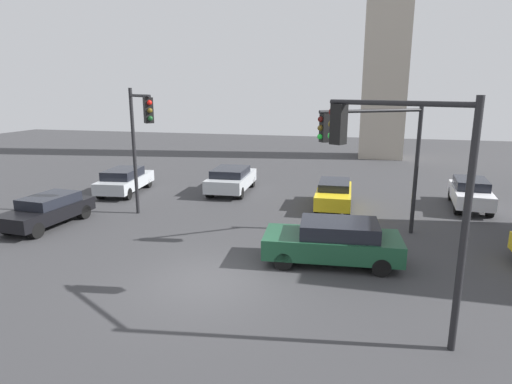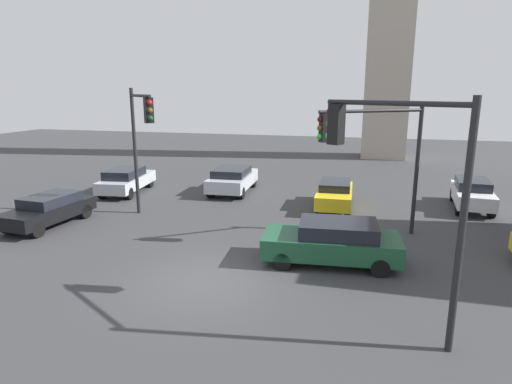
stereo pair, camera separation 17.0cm
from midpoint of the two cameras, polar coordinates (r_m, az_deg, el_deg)
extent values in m
plane|color=#38383A|center=(13.41, -6.79, -11.72)|extent=(85.77, 85.77, 0.00)
cylinder|color=black|center=(20.51, -16.08, 5.05)|extent=(0.16, 0.16, 5.77)
cylinder|color=black|center=(18.90, -15.49, 12.22)|extent=(2.11, 2.19, 0.12)
cube|color=black|center=(17.75, -14.36, 10.46)|extent=(0.45, 0.45, 1.00)
sphere|color=red|center=(17.55, -14.24, 11.42)|extent=(0.20, 0.20, 0.20)
sphere|color=#594714|center=(17.56, -14.18, 10.44)|extent=(0.20, 0.20, 0.20)
sphere|color=#14471E|center=(17.57, -14.13, 9.47)|extent=(0.20, 0.20, 0.20)
cylinder|color=black|center=(10.00, 25.54, -4.71)|extent=(0.16, 0.16, 5.58)
cylinder|color=black|center=(10.25, 17.66, 11.18)|extent=(3.07, 1.88, 0.12)
cube|color=black|center=(11.04, 10.48, 8.83)|extent=(0.44, 0.44, 1.00)
sphere|color=#4C0F0C|center=(11.14, 9.68, 10.44)|extent=(0.20, 0.20, 0.20)
sphere|color=#594714|center=(11.16, 9.62, 8.91)|extent=(0.20, 0.20, 0.20)
sphere|color=green|center=(11.18, 9.56, 7.37)|extent=(0.20, 0.20, 0.20)
cylinder|color=black|center=(18.02, 20.24, 2.78)|extent=(0.16, 0.16, 5.22)
cylinder|color=black|center=(16.40, 14.98, 10.36)|extent=(3.68, 2.63, 0.12)
cube|color=black|center=(15.37, 8.87, 8.42)|extent=(0.45, 0.45, 1.00)
sphere|color=#4C0F0C|center=(15.25, 8.25, 9.53)|extent=(0.20, 0.20, 0.20)
sphere|color=#594714|center=(15.28, 8.21, 8.41)|extent=(0.20, 0.20, 0.20)
sphere|color=green|center=(15.30, 8.17, 7.29)|extent=(0.20, 0.20, 0.20)
cube|color=black|center=(20.34, -26.20, -2.45)|extent=(1.98, 4.19, 0.57)
cube|color=black|center=(20.37, -25.94, -1.01)|extent=(1.65, 2.38, 0.46)
cylinder|color=black|center=(19.00, -27.46, -4.53)|extent=(0.35, 0.65, 0.64)
cylinder|color=black|center=(20.00, -30.30, -4.02)|extent=(0.35, 0.65, 0.64)
cylinder|color=black|center=(20.93, -22.13, -2.44)|extent=(0.35, 0.65, 0.64)
cylinder|color=black|center=(21.84, -24.95, -2.08)|extent=(0.35, 0.65, 0.64)
cube|color=silver|center=(23.45, 26.38, -0.33)|extent=(1.96, 4.19, 0.65)
cube|color=black|center=(23.54, 26.45, 1.00)|extent=(1.62, 2.39, 0.47)
cylinder|color=black|center=(22.30, 28.44, -2.07)|extent=(0.35, 0.72, 0.70)
cylinder|color=black|center=(22.10, 25.02, -1.83)|extent=(0.35, 0.72, 0.70)
cylinder|color=black|center=(24.95, 27.44, -0.45)|extent=(0.35, 0.72, 0.70)
cylinder|color=black|center=(24.77, 24.37, -0.23)|extent=(0.35, 0.72, 0.70)
cube|color=yellow|center=(21.43, 10.06, -0.45)|extent=(1.76, 4.06, 0.65)
cube|color=black|center=(21.52, 10.14, 0.93)|extent=(1.51, 2.29, 0.40)
cylinder|color=black|center=(20.18, 11.76, -2.35)|extent=(0.31, 0.60, 0.59)
cylinder|color=black|center=(20.23, 7.93, -2.15)|extent=(0.31, 0.60, 0.59)
cylinder|color=black|center=(22.82, 11.88, -0.53)|extent=(0.31, 0.60, 0.59)
cylinder|color=black|center=(22.87, 8.49, -0.36)|extent=(0.31, 0.60, 0.59)
cube|color=#ADB2B7|center=(25.28, -17.15, 1.27)|extent=(2.27, 4.52, 0.62)
cube|color=black|center=(24.99, -17.43, 2.35)|extent=(1.84, 2.60, 0.51)
cylinder|color=black|center=(26.95, -17.24, 1.32)|extent=(0.39, 0.67, 0.64)
cylinder|color=black|center=(26.39, -14.36, 1.26)|extent=(0.39, 0.67, 0.64)
cylinder|color=black|center=(24.37, -20.06, -0.13)|extent=(0.39, 0.67, 0.64)
cylinder|color=black|center=(23.74, -16.94, -0.23)|extent=(0.39, 0.67, 0.64)
cube|color=#ADB2B7|center=(24.41, -3.47, 1.54)|extent=(2.18, 4.46, 0.68)
cube|color=black|center=(24.09, -3.62, 2.66)|extent=(1.86, 2.53, 0.45)
cylinder|color=black|center=(26.09, -4.35, 1.53)|extent=(0.39, 0.67, 0.65)
cylinder|color=black|center=(25.70, -0.84, 1.39)|extent=(0.39, 0.67, 0.65)
cylinder|color=black|center=(23.31, -6.34, 0.05)|extent=(0.39, 0.67, 0.65)
cylinder|color=black|center=(22.87, -2.43, -0.14)|extent=(0.39, 0.67, 0.65)
cube|color=#19472D|center=(14.65, 9.69, -6.90)|extent=(4.64, 2.30, 0.68)
cube|color=black|center=(14.47, 10.67, -4.85)|extent=(2.65, 1.90, 0.52)
cylinder|color=black|center=(14.09, 3.33, -9.05)|extent=(0.62, 0.40, 0.60)
cylinder|color=black|center=(15.56, 3.96, -6.84)|extent=(0.62, 0.40, 0.60)
cylinder|color=black|center=(14.14, 15.93, -9.49)|extent=(0.62, 0.40, 0.60)
cylinder|color=black|center=(15.60, 15.29, -7.24)|extent=(0.62, 0.40, 0.60)
camera|label=1|loc=(0.08, -90.28, -0.07)|focal=30.14mm
camera|label=2|loc=(0.08, 89.72, 0.07)|focal=30.14mm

